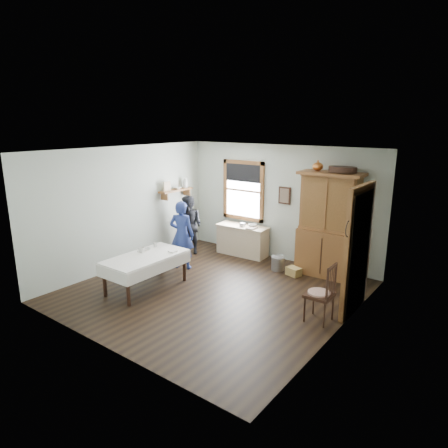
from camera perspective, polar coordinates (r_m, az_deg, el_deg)
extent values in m
cube|color=black|center=(7.87, -1.53, -9.57)|extent=(5.00, 5.00, 0.01)
cube|color=white|center=(7.21, -1.67, 10.37)|extent=(5.00, 5.00, 0.01)
cube|color=#B3BCAE|center=(9.46, 7.89, 2.99)|extent=(5.00, 0.01, 2.70)
cube|color=#B3BCAE|center=(5.77, -17.31, -5.00)|extent=(5.00, 0.01, 2.70)
cube|color=#B3BCAE|center=(9.16, -13.94, 2.31)|extent=(0.01, 5.00, 2.70)
cube|color=#B3BCAE|center=(6.24, 16.70, -3.49)|extent=(0.01, 5.00, 2.70)
cube|color=white|center=(9.92, 2.83, 4.82)|extent=(1.00, 0.02, 1.30)
cube|color=brown|center=(9.81, 2.80, 8.80)|extent=(1.18, 0.06, 0.09)
cube|color=brown|center=(10.04, 2.70, 0.89)|extent=(1.18, 0.06, 0.09)
cube|color=brown|center=(10.22, 0.21, 5.11)|extent=(0.09, 0.06, 1.48)
cube|color=brown|center=(9.61, 5.44, 4.46)|extent=(0.09, 0.06, 1.48)
cube|color=black|center=(9.82, 2.71, 7.30)|extent=(0.98, 0.03, 0.43)
cube|color=#4B4235|center=(7.11, 18.73, -4.01)|extent=(0.03, 0.90, 2.10)
cube|color=brown|center=(6.66, 17.07, -5.12)|extent=(0.08, 0.12, 2.10)
cube|color=brown|center=(7.58, 19.76, -2.95)|extent=(0.08, 0.12, 2.10)
cube|color=brown|center=(6.86, 19.24, 4.87)|extent=(0.08, 1.14, 0.12)
cube|color=brown|center=(10.02, -6.89, 4.82)|extent=(0.24, 1.00, 0.04)
cube|color=brown|center=(9.76, -8.50, 3.91)|extent=(0.22, 0.03, 0.18)
cube|color=brown|center=(10.33, -5.34, 4.59)|extent=(0.22, 0.03, 0.18)
cube|color=#C8AE8B|center=(9.79, -8.13, 5.33)|extent=(0.03, 0.22, 0.24)
cylinder|color=silver|center=(10.25, -5.56, 5.81)|extent=(0.12, 0.12, 0.22)
cube|color=#331B12|center=(9.32, 8.62, 4.04)|extent=(0.30, 0.04, 0.40)
torus|color=black|center=(6.43, 17.47, 0.41)|extent=(0.01, 0.27, 0.27)
cube|color=#C8AE8B|center=(9.84, 2.64, -2.33)|extent=(1.31, 0.55, 0.74)
cube|color=brown|center=(8.61, 14.66, -0.13)|extent=(1.32, 0.66, 2.22)
cube|color=white|center=(8.04, -11.06, -6.74)|extent=(0.89, 1.69, 0.67)
cube|color=#331B12|center=(6.78, 13.51, -9.46)|extent=(0.48, 0.48, 1.01)
cube|color=gray|center=(8.96, 7.69, -5.61)|extent=(0.33, 0.33, 0.31)
cube|color=olive|center=(8.74, 9.92, -6.69)|extent=(0.35, 0.29, 0.18)
imported|color=navy|center=(8.90, -6.05, -1.92)|extent=(0.61, 0.51, 1.42)
imported|color=black|center=(9.90, -4.95, -0.44)|extent=(0.68, 0.54, 1.35)
imported|color=silver|center=(8.13, -11.66, -3.65)|extent=(0.14, 0.14, 0.10)
imported|color=silver|center=(8.45, -9.80, -2.90)|extent=(0.13, 0.13, 0.09)
imported|color=silver|center=(8.22, -11.14, -3.59)|extent=(0.27, 0.27, 0.05)
imported|color=brown|center=(9.55, 3.48, -0.49)|extent=(0.17, 0.23, 0.02)
imported|color=silver|center=(9.65, 4.07, -0.21)|extent=(0.24, 0.24, 0.06)
imported|color=silver|center=(10.05, -6.70, 5.13)|extent=(0.22, 0.22, 0.05)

